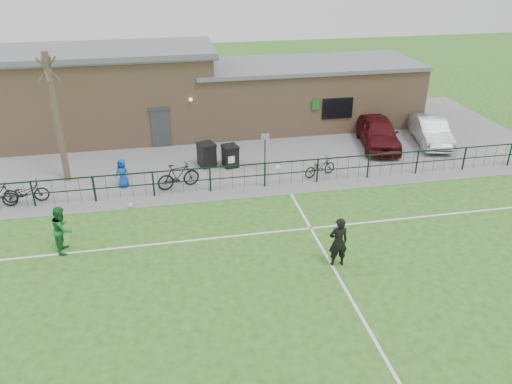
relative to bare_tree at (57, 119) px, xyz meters
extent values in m
plane|color=#275A1A|center=(8.00, -10.50, -3.00)|extent=(90.00, 90.00, 0.00)
cube|color=slate|center=(8.00, 3.00, -2.99)|extent=(34.00, 13.00, 0.02)
cube|color=white|center=(8.00, -2.70, -3.00)|extent=(28.00, 0.10, 0.01)
cube|color=white|center=(8.00, -6.50, -3.00)|extent=(28.00, 0.10, 0.01)
cube|color=white|center=(10.00, -10.50, -3.00)|extent=(0.10, 16.00, 0.01)
cube|color=black|center=(8.00, -2.50, -2.40)|extent=(28.00, 0.10, 1.20)
cylinder|color=#4C3C2E|center=(0.00, 0.00, 0.00)|extent=(0.30, 0.30, 6.00)
cube|color=black|center=(6.65, 0.39, -2.43)|extent=(0.95, 1.01, 1.11)
cube|color=black|center=(7.79, 0.10, -2.47)|extent=(0.82, 0.89, 1.02)
cylinder|color=black|center=(9.39, -0.69, -1.98)|extent=(0.08, 0.08, 2.00)
imported|color=#410B10|center=(16.12, 1.26, -2.18)|extent=(2.82, 4.96, 1.59)
imported|color=#9A9DA1|center=(19.19, 1.16, -2.26)|extent=(2.46, 4.58, 1.43)
imported|color=black|center=(-1.39, -2.15, -2.49)|extent=(1.98, 1.02, 0.99)
imported|color=black|center=(5.12, -1.88, -2.38)|extent=(2.06, 1.08, 1.19)
imported|color=black|center=(11.83, -1.85, -2.53)|extent=(1.82, 1.12, 0.90)
imported|color=#1243AF|center=(2.63, -1.29, -2.30)|extent=(0.78, 0.66, 1.35)
imported|color=black|center=(10.17, -9.04, -2.08)|extent=(0.68, 0.45, 1.85)
sphere|color=white|center=(8.83, -5.65, -0.66)|extent=(0.22, 0.22, 0.22)
imported|color=#1C632D|center=(0.76, -6.26, -2.11)|extent=(0.69, 0.88, 1.78)
sphere|color=white|center=(2.98, -3.40, -2.89)|extent=(0.22, 0.22, 0.22)
cube|color=tan|center=(8.00, 6.00, -1.25)|extent=(24.00, 5.00, 3.50)
cube|color=tan|center=(1.76, 6.00, 1.10)|extent=(11.52, 5.00, 1.20)
cube|color=#54575C|center=(1.76, 6.00, 1.82)|extent=(12.02, 5.40, 0.28)
cube|color=#54575C|center=(13.28, 6.00, 0.60)|extent=(13.44, 5.30, 0.22)
cube|color=#383A3D|center=(4.50, 3.47, -1.95)|extent=(1.00, 0.08, 2.10)
cube|color=black|center=(14.50, 3.47, -1.40)|extent=(1.80, 0.08, 1.20)
cube|color=#19661E|center=(13.20, 3.42, -1.10)|extent=(0.45, 0.04, 0.55)
camera|label=1|loc=(4.63, -22.68, 7.10)|focal=35.00mm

